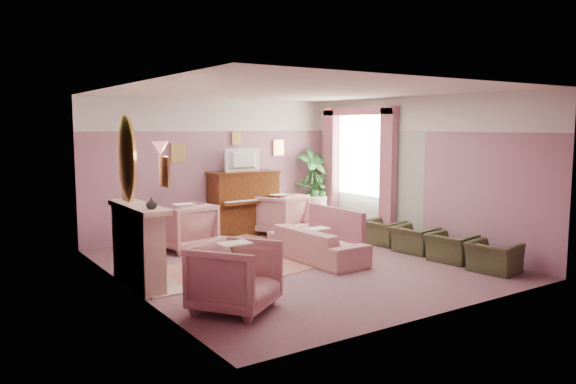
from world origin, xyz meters
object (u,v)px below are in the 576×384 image
olive_chair_a (494,252)px  olive_chair_d (383,228)px  coffee_table (235,254)px  olive_chair_c (415,235)px  television (244,158)px  side_table (315,212)px  floral_armchair_left (185,224)px  sofa (317,238)px  floral_armchair_right (279,212)px  floral_armchair_front (235,273)px  olive_chair_b (451,243)px  piano (243,204)px

olive_chair_a → olive_chair_d: (0.00, 2.46, 0.00)m
coffee_table → olive_chair_c: size_ratio=1.38×
television → side_table: television is taller
floral_armchair_left → side_table: 3.35m
television → sofa: bearing=-92.1°
floral_armchair_right → floral_armchair_front: same height
television → olive_chair_b: 4.49m
olive_chair_b → olive_chair_a: bearing=-90.0°
floral_armchair_front → olive_chair_a: size_ratio=1.30×
television → olive_chair_b: television is taller
sofa → side_table: bearing=54.1°
floral_armchair_right → olive_chair_b: (1.09, -3.59, -0.16)m
olive_chair_d → floral_armchair_right: bearing=119.0°
olive_chair_a → side_table: side_table is taller
sofa → floral_armchair_right: 2.40m
sofa → olive_chair_a: 2.80m
olive_chair_c → olive_chair_d: same height
floral_armchair_right → side_table: (1.08, 0.21, -0.12)m
olive_chair_b → olive_chair_d: (0.00, 1.64, 0.00)m
olive_chair_a → olive_chair_c: same height
side_table → olive_chair_c: bearing=-89.9°
floral_armchair_left → olive_chair_b: size_ratio=1.30×
side_table → floral_armchair_left: bearing=-171.9°
olive_chair_d → floral_armchair_left: bearing=153.0°
piano → television: television is taller
floral_armchair_right → olive_chair_a: floral_armchair_right is taller
floral_armchair_front → side_table: bearing=43.9°
floral_armchair_left → floral_armchair_front: 3.65m
coffee_table → floral_armchair_left: floral_armchair_left is taller
floral_armchair_front → olive_chair_d: 4.58m
floral_armchair_front → olive_chair_a: bearing=-8.3°
floral_armchair_left → olive_chair_b: (3.32, -3.33, -0.16)m
coffee_table → olive_chair_b: bearing=-26.8°
floral_armchair_left → floral_armchair_right: 2.25m
television → olive_chair_b: size_ratio=1.10×
olive_chair_a → olive_chair_b: (0.00, 0.82, 0.00)m
olive_chair_b → side_table: bearing=90.1°
sofa → olive_chair_c: size_ratio=2.63×
floral_armchair_front → side_table: floral_armchair_front is taller
sofa → floral_armchair_left: floral_armchair_left is taller
television → olive_chair_d: (1.71, -2.31, -1.29)m
television → side_table: size_ratio=1.14×
floral_armchair_left → coffee_table: bearing=-86.3°
coffee_table → olive_chair_b: olive_chair_b is taller
piano → olive_chair_a: size_ratio=1.93×
floral_armchair_left → olive_chair_a: bearing=-51.4°
television → olive_chair_a: size_ratio=1.10×
piano → floral_armchair_left: 1.74m
piano → floral_armchair_front: (-2.47, -4.21, -0.18)m
olive_chair_d → olive_chair_b: bearing=-90.0°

